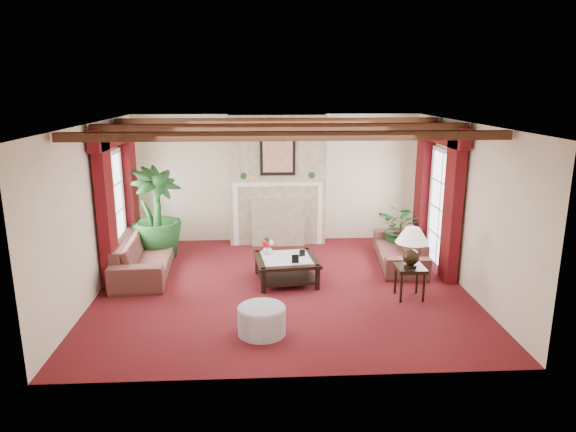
{
  "coord_description": "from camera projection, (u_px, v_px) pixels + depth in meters",
  "views": [
    {
      "loc": [
        -0.35,
        -8.02,
        3.27
      ],
      "look_at": [
        0.11,
        0.4,
        1.12
      ],
      "focal_mm": 32.0,
      "sensor_mm": 36.0,
      "label": 1
    }
  ],
  "objects": [
    {
      "name": "ceiling",
      "position": [
        283.0,
        124.0,
        7.92
      ],
      "size": [
        6.0,
        6.0,
        0.0
      ],
      "primitive_type": "plane",
      "rotation": [
        3.14,
        0.0,
        0.0
      ],
      "color": "white",
      "rests_on": "floor"
    },
    {
      "name": "curtains_right",
      "position": [
        441.0,
        127.0,
        9.08
      ],
      "size": [
        0.2,
        2.4,
        2.55
      ],
      "primitive_type": null,
      "color": "#450A09",
      "rests_on": "ground"
    },
    {
      "name": "photo_frame_b",
      "position": [
        302.0,
        253.0,
        8.78
      ],
      "size": [
        0.1,
        0.04,
        0.13
      ],
      "primitive_type": null,
      "rotation": [
        0.0,
        0.0,
        0.19
      ],
      "color": "black",
      "rests_on": "coffee_table"
    },
    {
      "name": "curtains_left",
      "position": [
        113.0,
        129.0,
        8.78
      ],
      "size": [
        0.2,
        2.4,
        2.55
      ],
      "primitive_type": null,
      "color": "#450A09",
      "rests_on": "ground"
    },
    {
      "name": "back_wall",
      "position": [
        277.0,
        178.0,
        10.92
      ],
      "size": [
        6.0,
        0.02,
        2.7
      ],
      "primitive_type": "cube",
      "color": "beige",
      "rests_on": "ground"
    },
    {
      "name": "side_table",
      "position": [
        409.0,
        282.0,
        8.09
      ],
      "size": [
        0.52,
        0.52,
        0.52
      ],
      "primitive_type": null,
      "rotation": [
        0.0,
        0.0,
        -0.2
      ],
      "color": "black",
      "rests_on": "ground"
    },
    {
      "name": "right_wall",
      "position": [
        465.0,
        206.0,
        8.41
      ],
      "size": [
        0.02,
        5.5,
        2.7
      ],
      "primitive_type": "cube",
      "color": "beige",
      "rests_on": "ground"
    },
    {
      "name": "fireplace",
      "position": [
        277.0,
        115.0,
        10.39
      ],
      "size": [
        2.0,
        0.52,
        2.7
      ],
      "primitive_type": null,
      "color": "tan",
      "rests_on": "ground"
    },
    {
      "name": "potted_palm",
      "position": [
        157.0,
        233.0,
        9.96
      ],
      "size": [
        2.76,
        2.76,
        0.99
      ],
      "primitive_type": "imported",
      "rotation": [
        0.0,
        0.0,
        0.76
      ],
      "color": "black",
      "rests_on": "ground"
    },
    {
      "name": "sofa_left",
      "position": [
        144.0,
        249.0,
        9.16
      ],
      "size": [
        2.34,
        0.93,
        0.88
      ],
      "primitive_type": "imported",
      "rotation": [
        0.0,
        0.0,
        1.63
      ],
      "color": "#380F1D",
      "rests_on": "ground"
    },
    {
      "name": "photo_frame_a",
      "position": [
        295.0,
        259.0,
        8.43
      ],
      "size": [
        0.12,
        0.02,
        0.16
      ],
      "primitive_type": null,
      "rotation": [
        0.0,
        0.0,
        0.03
      ],
      "color": "black",
      "rests_on": "coffee_table"
    },
    {
      "name": "small_plant",
      "position": [
        401.0,
        233.0,
        10.32
      ],
      "size": [
        1.88,
        1.88,
        0.78
      ],
      "primitive_type": "imported",
      "rotation": [
        0.0,
        0.0,
        -0.88
      ],
      "color": "black",
      "rests_on": "ground"
    },
    {
      "name": "left_wall",
      "position": [
        93.0,
        211.0,
        8.1
      ],
      "size": [
        0.02,
        5.5,
        2.7
      ],
      "primitive_type": "cube",
      "color": "beige",
      "rests_on": "ground"
    },
    {
      "name": "flower_vase",
      "position": [
        267.0,
        250.0,
        8.9
      ],
      "size": [
        0.27,
        0.27,
        0.17
      ],
      "primitive_type": "imported",
      "rotation": [
        0.0,
        0.0,
        0.31
      ],
      "color": "silver",
      "rests_on": "coffee_table"
    },
    {
      "name": "ceiling_beams",
      "position": [
        283.0,
        127.0,
        7.94
      ],
      "size": [
        6.0,
        3.0,
        0.12
      ],
      "primitive_type": null,
      "color": "#321C10",
      "rests_on": "ceiling"
    },
    {
      "name": "coffee_table",
      "position": [
        286.0,
        270.0,
        8.79
      ],
      "size": [
        1.14,
        1.14,
        0.42
      ],
      "primitive_type": null,
      "rotation": [
        0.0,
        0.0,
        0.11
      ],
      "color": "black",
      "rests_on": "ground"
    },
    {
      "name": "ottoman",
      "position": [
        262.0,
        320.0,
        6.93
      ],
      "size": [
        0.65,
        0.65,
        0.38
      ],
      "primitive_type": "cylinder",
      "color": "#9C96AA",
      "rests_on": "ground"
    },
    {
      "name": "floor",
      "position": [
        283.0,
        287.0,
        8.59
      ],
      "size": [
        6.0,
        6.0,
        0.0
      ],
      "primitive_type": "plane",
      "color": "#4A0D14",
      "rests_on": "ground"
    },
    {
      "name": "table_lamp",
      "position": [
        412.0,
        247.0,
        7.95
      ],
      "size": [
        0.51,
        0.51,
        0.65
      ],
      "primitive_type": null,
      "color": "black",
      "rests_on": "side_table"
    },
    {
      "name": "sofa_right",
      "position": [
        400.0,
        244.0,
        9.63
      ],
      "size": [
        2.1,
        0.99,
        0.77
      ],
      "primitive_type": "imported",
      "rotation": [
        0.0,
        0.0,
        -1.68
      ],
      "color": "#380F1D",
      "rests_on": "ground"
    },
    {
      "name": "french_door_left",
      "position": [
        109.0,
        153.0,
        8.88
      ],
      "size": [
        0.1,
        1.1,
        2.16
      ],
      "primitive_type": null,
      "color": "white",
      "rests_on": "ground"
    },
    {
      "name": "french_door_right",
      "position": [
        446.0,
        151.0,
        9.19
      ],
      "size": [
        0.1,
        1.1,
        2.16
      ],
      "primitive_type": null,
      "color": "white",
      "rests_on": "ground"
    },
    {
      "name": "book",
      "position": [
        298.0,
        255.0,
        8.43
      ],
      "size": [
        0.23,
        0.2,
        0.29
      ],
      "primitive_type": "imported",
      "rotation": [
        0.0,
        0.0,
        0.51
      ],
      "color": "black",
      "rests_on": "coffee_table"
    }
  ]
}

